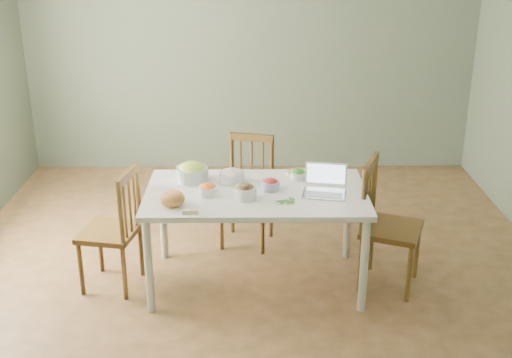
{
  "coord_description": "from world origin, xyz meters",
  "views": [
    {
      "loc": [
        0.01,
        -4.66,
        2.66
      ],
      "look_at": [
        0.04,
        -0.16,
        0.88
      ],
      "focal_mm": 45.32,
      "sensor_mm": 36.0,
      "label": 1
    }
  ],
  "objects_px": {
    "chair_left": "(109,229)",
    "chair_right": "(392,226)",
    "dining_table": "(256,238)",
    "bread_boule": "(172,198)",
    "chair_far": "(247,193)",
    "laptop": "(325,181)",
    "bowl_squash": "(192,172)"
  },
  "relations": [
    {
      "from": "chair_right",
      "to": "chair_far",
      "type": "bearing_deg",
      "value": 78.82
    },
    {
      "from": "chair_right",
      "to": "laptop",
      "type": "bearing_deg",
      "value": 114.87
    },
    {
      "from": "chair_far",
      "to": "chair_right",
      "type": "xyz_separation_m",
      "value": [
        1.12,
        -0.73,
        0.03
      ]
    },
    {
      "from": "chair_far",
      "to": "bowl_squash",
      "type": "height_order",
      "value": "chair_far"
    },
    {
      "from": "chair_left",
      "to": "chair_right",
      "type": "xyz_separation_m",
      "value": [
        2.17,
        -0.01,
        0.02
      ]
    },
    {
      "from": "bread_boule",
      "to": "chair_right",
      "type": "bearing_deg",
      "value": 7.73
    },
    {
      "from": "chair_right",
      "to": "laptop",
      "type": "relative_size",
      "value": 3.22
    },
    {
      "from": "chair_far",
      "to": "chair_left",
      "type": "height_order",
      "value": "chair_left"
    },
    {
      "from": "bread_boule",
      "to": "chair_left",
      "type": "bearing_deg",
      "value": 155.9
    },
    {
      "from": "dining_table",
      "to": "bread_boule",
      "type": "relative_size",
      "value": 9.41
    },
    {
      "from": "chair_far",
      "to": "bread_boule",
      "type": "relative_size",
      "value": 5.42
    },
    {
      "from": "chair_right",
      "to": "dining_table",
      "type": "bearing_deg",
      "value": 109.56
    },
    {
      "from": "dining_table",
      "to": "chair_left",
      "type": "bearing_deg",
      "value": -178.5
    },
    {
      "from": "chair_right",
      "to": "bread_boule",
      "type": "height_order",
      "value": "chair_right"
    },
    {
      "from": "dining_table",
      "to": "bowl_squash",
      "type": "relative_size",
      "value": 6.55
    },
    {
      "from": "chair_far",
      "to": "chair_left",
      "type": "distance_m",
      "value": 1.27
    },
    {
      "from": "laptop",
      "to": "bowl_squash",
      "type": "bearing_deg",
      "value": 173.94
    },
    {
      "from": "chair_left",
      "to": "bowl_squash",
      "type": "relative_size",
      "value": 3.8
    },
    {
      "from": "bread_boule",
      "to": "bowl_squash",
      "type": "bearing_deg",
      "value": 78.71
    },
    {
      "from": "chair_far",
      "to": "chair_left",
      "type": "relative_size",
      "value": 0.99
    },
    {
      "from": "chair_left",
      "to": "bowl_squash",
      "type": "xyz_separation_m",
      "value": [
        0.63,
        0.26,
        0.37
      ]
    },
    {
      "from": "chair_left",
      "to": "chair_right",
      "type": "height_order",
      "value": "chair_right"
    },
    {
      "from": "chair_right",
      "to": "bowl_squash",
      "type": "relative_size",
      "value": 4.0
    },
    {
      "from": "chair_far",
      "to": "laptop",
      "type": "height_order",
      "value": "laptop"
    },
    {
      "from": "dining_table",
      "to": "chair_far",
      "type": "bearing_deg",
      "value": 96.27
    },
    {
      "from": "laptop",
      "to": "chair_far",
      "type": "bearing_deg",
      "value": 138.02
    },
    {
      "from": "chair_left",
      "to": "laptop",
      "type": "distance_m",
      "value": 1.69
    },
    {
      "from": "chair_far",
      "to": "bowl_squash",
      "type": "bearing_deg",
      "value": -118.51
    },
    {
      "from": "dining_table",
      "to": "bread_boule",
      "type": "distance_m",
      "value": 0.79
    },
    {
      "from": "bread_boule",
      "to": "bowl_squash",
      "type": "height_order",
      "value": "bowl_squash"
    },
    {
      "from": "chair_far",
      "to": "bread_boule",
      "type": "bearing_deg",
      "value": -104.51
    },
    {
      "from": "chair_far",
      "to": "laptop",
      "type": "xyz_separation_m",
      "value": [
        0.58,
        -0.76,
        0.41
      ]
    }
  ]
}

